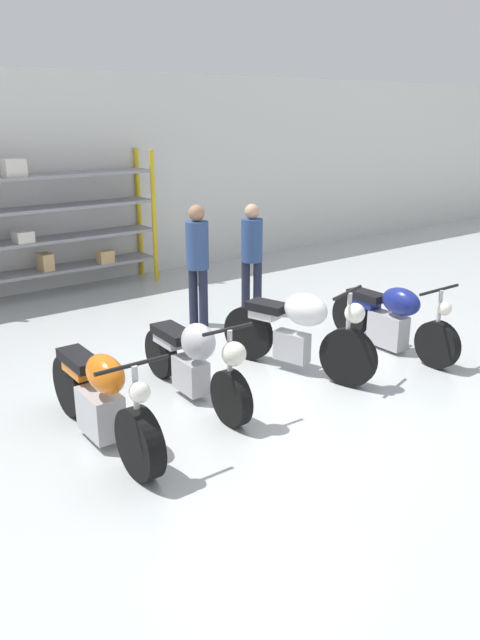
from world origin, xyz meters
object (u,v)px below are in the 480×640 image
at_px(motorcycle_silver, 194,360).
at_px(person_near_rack, 197,256).
at_px(motorcycle_orange, 101,400).
at_px(motorcycle_blue, 392,319).
at_px(shelving_rack, 47,223).
at_px(person_browsing, 252,250).
at_px(motorcycle_white, 299,329).

height_order(motorcycle_silver, person_near_rack, person_near_rack).
bearing_deg(motorcycle_orange, person_near_rack, 132.04).
height_order(motorcycle_blue, person_near_rack, person_near_rack).
xyz_separation_m(shelving_rack, person_near_rack, (1.06, -2.84, -0.18)).
relative_size(shelving_rack, person_browsing, 2.20).
distance_m(shelving_rack, motorcycle_orange, 5.39).
relative_size(motorcycle_orange, person_near_rack, 1.20).
xyz_separation_m(person_browsing, person_near_rack, (-0.97, -0.01, 0.05)).
distance_m(motorcycle_blue, person_browsing, 2.44).
relative_size(motorcycle_silver, person_near_rack, 1.16).
bearing_deg(person_near_rack, motorcycle_blue, 102.58).
xyz_separation_m(motorcycle_silver, person_near_rack, (1.39, 2.02, 0.57)).
relative_size(shelving_rack, motorcycle_blue, 1.83).
xyz_separation_m(motorcycle_white, person_near_rack, (0.02, 2.14, 0.48)).
distance_m(motorcycle_silver, motorcycle_white, 1.38).
xyz_separation_m(motorcycle_silver, motorcycle_white, (1.37, -0.12, 0.08)).
distance_m(shelving_rack, person_browsing, 3.49).
xyz_separation_m(motorcycle_blue, person_browsing, (-0.44, 2.33, 0.54)).
relative_size(motorcycle_blue, person_browsing, 1.20).
bearing_deg(motorcycle_silver, person_browsing, 132.69).
bearing_deg(motorcycle_white, person_near_rack, 162.63).
distance_m(shelving_rack, person_near_rack, 3.04).
xyz_separation_m(motorcycle_silver, person_browsing, (2.36, 2.03, 0.52)).
height_order(shelving_rack, person_near_rack, shelving_rack).
relative_size(motorcycle_orange, motorcycle_white, 1.05).
relative_size(motorcycle_white, person_near_rack, 1.14).
relative_size(motorcycle_white, motorcycle_blue, 0.99).
bearing_deg(person_near_rack, shelving_rack, -88.29).
xyz_separation_m(motorcycle_orange, person_near_rack, (2.56, 2.28, 0.59)).
distance_m(motorcycle_orange, person_near_rack, 3.48).
height_order(motorcycle_blue, person_browsing, person_browsing).
distance_m(motorcycle_blue, person_near_rack, 2.78).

